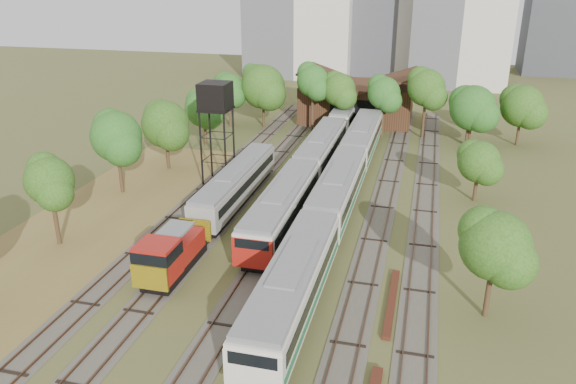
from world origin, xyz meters
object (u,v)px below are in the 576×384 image
(railcar_red_set, at_px, (304,175))
(railcar_green_set, at_px, (338,191))
(shunter_locomotive, at_px, (169,256))
(water_tower, at_px, (215,99))

(railcar_red_set, height_order, railcar_green_set, railcar_green_set)
(railcar_green_set, height_order, shunter_locomotive, railcar_green_set)
(railcar_red_set, relative_size, shunter_locomotive, 4.27)
(water_tower, bearing_deg, shunter_locomotive, -79.50)
(railcar_green_set, relative_size, shunter_locomotive, 6.43)
(water_tower, bearing_deg, railcar_green_set, -19.72)
(railcar_red_set, relative_size, water_tower, 3.24)
(shunter_locomotive, bearing_deg, railcar_green_set, 55.93)
(water_tower, bearing_deg, railcar_red_set, -7.58)
(railcar_green_set, bearing_deg, shunter_locomotive, -124.07)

